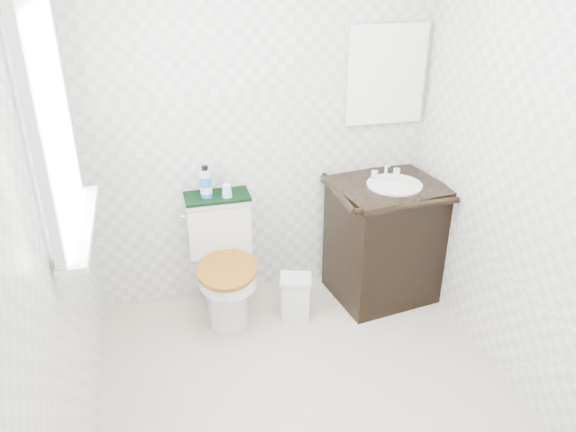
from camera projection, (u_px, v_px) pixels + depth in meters
name	position (u px, v px, depth m)	size (l,w,h in m)	color
floor	(313.00, 405.00, 2.97)	(2.40, 2.40, 0.00)	#B8AB94
wall_back	(262.00, 121.00, 3.48)	(2.40, 2.40, 0.00)	silver
wall_front	(461.00, 394.00, 1.40)	(2.40, 2.40, 0.00)	silver
wall_left	(50.00, 228.00, 2.20)	(2.40, 2.40, 0.00)	silver
wall_right	(539.00, 176.00, 2.68)	(2.40, 2.40, 0.00)	silver
window	(50.00, 123.00, 2.26)	(0.02, 0.70, 0.90)	white
mirror	(386.00, 75.00, 3.53)	(0.50, 0.02, 0.60)	silver
toilet	(223.00, 266.00, 3.59)	(0.43, 0.64, 0.76)	silver
vanity	(384.00, 238.00, 3.73)	(0.75, 0.67, 0.92)	black
trash_bin	(296.00, 296.00, 3.63)	(0.23, 0.21, 0.29)	silver
towel	(217.00, 196.00, 3.50)	(0.40, 0.22, 0.02)	black
mouthwash_bottle	(206.00, 183.00, 3.44)	(0.07, 0.07, 0.20)	blue
cup	(227.00, 191.00, 3.46)	(0.06, 0.06, 0.08)	#9AD4FC
soap_bar	(374.00, 178.00, 3.62)	(0.06, 0.04, 0.02)	#1B8276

